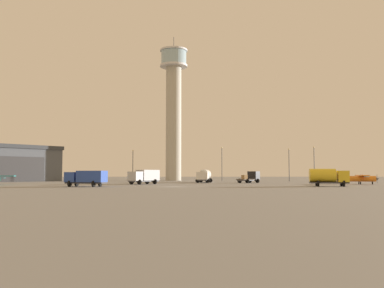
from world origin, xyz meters
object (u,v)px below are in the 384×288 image
(truck_fuel_tanker_white, at_px, (204,175))
(light_post_centre, at_px, (289,162))
(truck_fuel_tanker_yellow, at_px, (328,176))
(truck_flatbed_black, at_px, (251,177))
(control_tower, at_px, (174,103))
(truck_box_silver, at_px, (144,176))
(light_post_north, at_px, (314,161))
(airplane_orange, at_px, (360,178))
(light_post_east, at_px, (222,161))
(light_post_west, at_px, (133,162))
(truck_box_blue, at_px, (87,177))

(truck_fuel_tanker_white, height_order, light_post_centre, light_post_centre)
(truck_fuel_tanker_yellow, bearing_deg, truck_flatbed_black, 118.80)
(control_tower, relative_size, truck_fuel_tanker_yellow, 6.79)
(truck_box_silver, distance_m, light_post_centre, 47.32)
(truck_flatbed_black, bearing_deg, light_post_north, -3.66)
(airplane_orange, bearing_deg, truck_box_silver, -168.22)
(light_post_east, relative_size, light_post_north, 1.05)
(control_tower, relative_size, light_post_centre, 4.89)
(truck_box_silver, height_order, light_post_north, light_post_north)
(truck_flatbed_black, distance_m, light_post_east, 29.02)
(truck_fuel_tanker_white, relative_size, light_post_west, 0.84)
(truck_flatbed_black, xyz_separation_m, light_post_east, (-4.17, 28.36, 4.54))
(airplane_orange, height_order, light_post_west, light_post_west)
(truck_flatbed_black, bearing_deg, light_post_centre, 8.98)
(light_post_west, height_order, light_post_east, light_post_east)
(truck_fuel_tanker_yellow, height_order, light_post_east, light_post_east)
(truck_fuel_tanker_yellow, bearing_deg, light_post_east, 113.22)
(truck_box_silver, distance_m, truck_fuel_tanker_white, 19.58)
(truck_box_blue, xyz_separation_m, light_post_east, (26.46, 54.77, 4.31))
(airplane_orange, xyz_separation_m, light_post_east, (-23.82, 40.81, 4.56))
(truck_fuel_tanker_yellow, distance_m, light_post_north, 45.38)
(truck_box_blue, bearing_deg, light_post_west, -76.62)
(light_post_north, bearing_deg, airplane_orange, -90.50)
(light_post_west, xyz_separation_m, light_post_centre, (43.27, -6.58, 0.02))
(truck_fuel_tanker_white, bearing_deg, light_post_centre, 133.87)
(truck_box_silver, bearing_deg, truck_flatbed_black, 153.12)
(truck_fuel_tanker_white, bearing_deg, light_post_west, -126.92)
(airplane_orange, xyz_separation_m, light_post_west, (-49.58, 38.15, 4.05))
(control_tower, relative_size, truck_box_silver, 6.35)
(control_tower, xyz_separation_m, truck_fuel_tanker_yellow, (27.43, -56.81, -21.63))
(truck_box_silver, bearing_deg, light_post_west, -132.07)
(truck_box_silver, height_order, truck_box_blue, truck_box_silver)
(control_tower, relative_size, truck_fuel_tanker_white, 5.82)
(control_tower, relative_size, truck_box_blue, 6.34)
(light_post_north, bearing_deg, truck_flatbed_black, -137.55)
(control_tower, distance_m, truck_flatbed_black, 42.40)
(airplane_orange, bearing_deg, light_post_north, 102.99)
(truck_fuel_tanker_yellow, relative_size, light_post_centre, 0.72)
(truck_fuel_tanker_yellow, distance_m, truck_box_blue, 39.58)
(control_tower, bearing_deg, truck_box_silver, -95.82)
(control_tower, relative_size, truck_flatbed_black, 7.43)
(control_tower, height_order, airplane_orange, control_tower)
(airplane_orange, xyz_separation_m, truck_box_blue, (-50.28, -13.96, 0.25))
(truck_flatbed_black, bearing_deg, truck_box_silver, 160.00)
(light_post_north, bearing_deg, truck_fuel_tanker_white, -154.66)
(truck_box_silver, bearing_deg, light_post_east, -168.23)
(truck_box_silver, bearing_deg, control_tower, -148.81)
(control_tower, bearing_deg, truck_fuel_tanker_yellow, -64.23)
(airplane_orange, bearing_deg, light_post_centre, 114.79)
(truck_fuel_tanker_white, relative_size, light_post_centre, 0.84)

